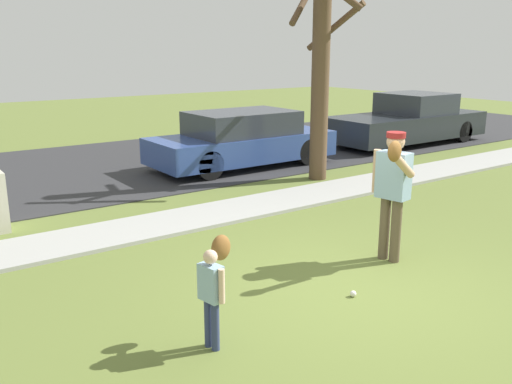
{
  "coord_description": "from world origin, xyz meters",
  "views": [
    {
      "loc": [
        -4.61,
        -4.26,
        2.8
      ],
      "look_at": [
        -0.62,
        1.38,
        1.0
      ],
      "focal_mm": 38.77,
      "sensor_mm": 36.0,
      "label": 1
    }
  ],
  "objects_px": {
    "person_adult": "(393,183)",
    "person_child": "(214,279)",
    "baseball": "(353,294)",
    "street_tree_near": "(321,55)",
    "parked_wagon_blue": "(242,140)",
    "parked_pickup_dark": "(408,121)"
  },
  "relations": [
    {
      "from": "person_child",
      "to": "parked_pickup_dark",
      "type": "bearing_deg",
      "value": 21.26
    },
    {
      "from": "person_adult",
      "to": "parked_pickup_dark",
      "type": "height_order",
      "value": "person_adult"
    },
    {
      "from": "baseball",
      "to": "street_tree_near",
      "type": "distance_m",
      "value": 6.56
    },
    {
      "from": "street_tree_near",
      "to": "parked_wagon_blue",
      "type": "relative_size",
      "value": 1.11
    },
    {
      "from": "person_child",
      "to": "parked_wagon_blue",
      "type": "height_order",
      "value": "parked_wagon_blue"
    },
    {
      "from": "street_tree_near",
      "to": "parked_wagon_blue",
      "type": "bearing_deg",
      "value": 108.16
    },
    {
      "from": "baseball",
      "to": "parked_pickup_dark",
      "type": "relative_size",
      "value": 0.01
    },
    {
      "from": "person_adult",
      "to": "street_tree_near",
      "type": "bearing_deg",
      "value": -130.82
    },
    {
      "from": "person_adult",
      "to": "baseball",
      "type": "xyz_separation_m",
      "value": [
        -1.19,
        -0.53,
        -1.06
      ]
    },
    {
      "from": "person_child",
      "to": "baseball",
      "type": "bearing_deg",
      "value": -11.29
    },
    {
      "from": "baseball",
      "to": "parked_wagon_blue",
      "type": "relative_size",
      "value": 0.02
    },
    {
      "from": "parked_pickup_dark",
      "to": "parked_wagon_blue",
      "type": "bearing_deg",
      "value": -0.7
    },
    {
      "from": "person_adult",
      "to": "baseball",
      "type": "distance_m",
      "value": 1.68
    },
    {
      "from": "baseball",
      "to": "parked_wagon_blue",
      "type": "bearing_deg",
      "value": 66.12
    },
    {
      "from": "person_adult",
      "to": "person_child",
      "type": "xyz_separation_m",
      "value": [
        -3.04,
        -0.51,
        -0.41
      ]
    },
    {
      "from": "person_child",
      "to": "parked_wagon_blue",
      "type": "xyz_separation_m",
      "value": [
        4.86,
        6.75,
        -0.02
      ]
    },
    {
      "from": "street_tree_near",
      "to": "person_adult",
      "type": "bearing_deg",
      "value": -120.34
    },
    {
      "from": "parked_pickup_dark",
      "to": "baseball",
      "type": "bearing_deg",
      "value": 36.86
    },
    {
      "from": "person_adult",
      "to": "person_child",
      "type": "height_order",
      "value": "person_adult"
    },
    {
      "from": "person_adult",
      "to": "parked_wagon_blue",
      "type": "distance_m",
      "value": 6.52
    },
    {
      "from": "parked_wagon_blue",
      "to": "parked_pickup_dark",
      "type": "relative_size",
      "value": 0.87
    },
    {
      "from": "parked_wagon_blue",
      "to": "parked_pickup_dark",
      "type": "distance_m",
      "value": 5.95
    }
  ]
}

